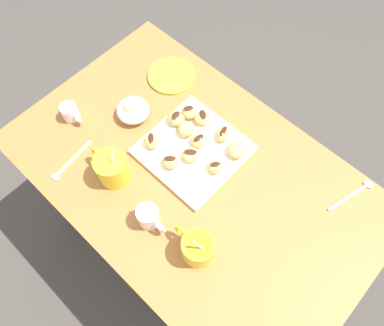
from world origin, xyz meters
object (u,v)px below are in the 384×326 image
Objects in this scene: beignet_3 at (236,150)px; saucer_lime_left at (171,76)px; beignet_2 at (215,167)px; cream_pitcher_white at (149,216)px; pastry_plate_square at (193,150)px; beignet_9 at (191,155)px; dining_table at (193,192)px; ice_cream_bowl at (133,109)px; beignet_1 at (170,162)px; beignet_7 at (199,141)px; coffee_mug_yellow_left at (197,247)px; chocolate_sauce_pitcher at (70,112)px; beignet_5 at (176,119)px; beignet_0 at (186,129)px; coffee_mug_yellow_right at (111,167)px; beignet_6 at (203,118)px; beignet_10 at (189,112)px; beignet_8 at (223,134)px; beignet_4 at (152,141)px.

saucer_lime_left is at bearing -13.59° from beignet_3.
beignet_2 is 0.08m from beignet_3.
cream_pitcher_white is 2.43× the size of beignet_2.
beignet_9 is (-0.01, 0.03, 0.02)m from pastry_plate_square.
dining_table is 10.61× the size of ice_cream_bowl.
beignet_1 is 0.11m from beignet_7.
dining_table is at bearing 68.98° from beignet_3.
chocolate_sauce_pitcher is (0.58, -0.04, -0.02)m from coffee_mug_yellow_left.
beignet_7 is at bearing -165.60° from ice_cream_bowl.
beignet_5 reaches higher than beignet_1.
dining_table is at bearing 142.20° from beignet_9.
cream_pitcher_white is at bearing 115.07° from beignet_1.
beignet_0 is at bearing -69.43° from beignet_1.
ice_cream_bowl reaches higher than beignet_2.
pastry_plate_square is at bearing 153.34° from beignet_0.
cream_pitcher_white is 0.32m from beignet_5.
beignet_5 is at bearing -26.58° from beignet_9.
beignet_1 is at bearing 54.06° from beignet_3.
beignet_7 is (-0.23, -0.06, -0.00)m from ice_cream_bowl.
beignet_0 is at bearing -104.11° from coffee_mug_yellow_right.
beignet_6 is (-0.32, -0.27, 0.00)m from chocolate_sauce_pitcher.
dining_table is 22.21× the size of beignet_10.
beignet_3 reaches higher than beignet_6.
beignet_5 is 0.05m from beignet_10.
beignet_2 is 0.08m from beignet_9.
beignet_10 reaches higher than beignet_1.
ice_cream_bowl is 0.35m from beignet_3.
ice_cream_bowl reaches higher than beignet_5.
beignet_1 is (0.06, 0.03, 0.17)m from dining_table.
beignet_6 is (0.03, -0.18, -0.00)m from beignet_1.
beignet_10 is (-0.27, -0.25, 0.00)m from chocolate_sauce_pitcher.
ice_cream_bowl is 0.14m from beignet_5.
chocolate_sauce_pitcher is 0.33m from beignet_5.
beignet_10 is at bearing -44.48° from beignet_9.
coffee_mug_yellow_right is 0.40m from saucer_lime_left.
beignet_7 is at bearing -73.62° from beignet_9.
ice_cream_bowl is 1.92× the size of beignet_0.
coffee_mug_yellow_right is at bearing 63.18° from beignet_8.
beignet_3 is 1.11× the size of beignet_4.
coffee_mug_yellow_left is 2.81× the size of beignet_1.
beignet_6 is (-0.07, -0.31, -0.02)m from coffee_mug_yellow_right.
dining_table is 0.22m from beignet_0.
ice_cream_bowl is 0.20m from saucer_lime_left.
coffee_mug_yellow_right is at bearing 121.40° from ice_cream_bowl.
coffee_mug_yellow_right is at bearing 85.37° from beignet_10.
beignet_8 is (-0.27, -0.12, 0.00)m from ice_cream_bowl.
beignet_3 is at bearing 166.41° from saucer_lime_left.
beignet_4 is at bearing 36.55° from pastry_plate_square.
beignet_5 is 0.10m from beignet_7.
beignet_2 is (-0.46, -0.16, 0.00)m from chocolate_sauce_pitcher.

